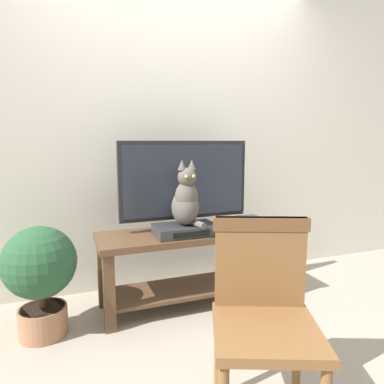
{
  "coord_description": "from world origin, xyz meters",
  "views": [
    {
      "loc": [
        -0.84,
        -1.79,
        1.2
      ],
      "look_at": [
        0.0,
        0.46,
        0.85
      ],
      "focal_mm": 32.45,
      "sensor_mm": 36.0,
      "label": 1
    }
  ],
  "objects_px": {
    "tv": "(185,183)",
    "media_box": "(185,230)",
    "wooden_chair": "(263,307)",
    "potted_plant": "(40,272)",
    "cat": "(186,200)",
    "book_stack": "(249,222)",
    "tv_stand": "(190,254)"
  },
  "relations": [
    {
      "from": "wooden_chair",
      "to": "potted_plant",
      "type": "height_order",
      "value": "wooden_chair"
    },
    {
      "from": "media_box",
      "to": "wooden_chair",
      "type": "distance_m",
      "value": 1.05
    },
    {
      "from": "cat",
      "to": "wooden_chair",
      "type": "bearing_deg",
      "value": -91.39
    },
    {
      "from": "cat",
      "to": "wooden_chair",
      "type": "height_order",
      "value": "cat"
    },
    {
      "from": "cat",
      "to": "tv",
      "type": "bearing_deg",
      "value": 72.24
    },
    {
      "from": "potted_plant",
      "to": "wooden_chair",
      "type": "bearing_deg",
      "value": -48.49
    },
    {
      "from": "tv_stand",
      "to": "book_stack",
      "type": "xyz_separation_m",
      "value": [
        0.49,
        -0.0,
        0.21
      ]
    },
    {
      "from": "book_stack",
      "to": "tv_stand",
      "type": "bearing_deg",
      "value": 179.79
    },
    {
      "from": "cat",
      "to": "potted_plant",
      "type": "relative_size",
      "value": 0.66
    },
    {
      "from": "tv_stand",
      "to": "potted_plant",
      "type": "height_order",
      "value": "potted_plant"
    },
    {
      "from": "media_box",
      "to": "book_stack",
      "type": "xyz_separation_m",
      "value": [
        0.55,
        0.07,
        -0.0
      ]
    },
    {
      "from": "tv",
      "to": "media_box",
      "type": "bearing_deg",
      "value": -109.48
    },
    {
      "from": "tv",
      "to": "media_box",
      "type": "xyz_separation_m",
      "value": [
        -0.06,
        -0.17,
        -0.31
      ]
    },
    {
      "from": "wooden_chair",
      "to": "potted_plant",
      "type": "relative_size",
      "value": 1.26
    },
    {
      "from": "wooden_chair",
      "to": "potted_plant",
      "type": "bearing_deg",
      "value": 131.51
    },
    {
      "from": "tv",
      "to": "potted_plant",
      "type": "bearing_deg",
      "value": -170.08
    },
    {
      "from": "media_box",
      "to": "cat",
      "type": "height_order",
      "value": "cat"
    },
    {
      "from": "tv",
      "to": "book_stack",
      "type": "height_order",
      "value": "tv"
    },
    {
      "from": "cat",
      "to": "tv_stand",
      "type": "bearing_deg",
      "value": 55.94
    },
    {
      "from": "tv",
      "to": "wooden_chair",
      "type": "bearing_deg",
      "value": -93.89
    },
    {
      "from": "media_box",
      "to": "cat",
      "type": "bearing_deg",
      "value": -85.7
    },
    {
      "from": "tv_stand",
      "to": "tv",
      "type": "xyz_separation_m",
      "value": [
        0.0,
        0.09,
        0.52
      ]
    },
    {
      "from": "potted_plant",
      "to": "tv_stand",
      "type": "bearing_deg",
      "value": 4.61
    },
    {
      "from": "media_box",
      "to": "book_stack",
      "type": "distance_m",
      "value": 0.55
    },
    {
      "from": "potted_plant",
      "to": "media_box",
      "type": "bearing_deg",
      "value": 0.59
    },
    {
      "from": "tv_stand",
      "to": "tv",
      "type": "height_order",
      "value": "tv"
    },
    {
      "from": "tv",
      "to": "media_box",
      "type": "height_order",
      "value": "tv"
    },
    {
      "from": "tv",
      "to": "wooden_chair",
      "type": "relative_size",
      "value": 1.12
    },
    {
      "from": "tv",
      "to": "cat",
      "type": "relative_size",
      "value": 2.13
    },
    {
      "from": "tv",
      "to": "cat",
      "type": "height_order",
      "value": "tv"
    },
    {
      "from": "wooden_chair",
      "to": "potted_plant",
      "type": "xyz_separation_m",
      "value": [
        -0.92,
        1.04,
        -0.1
      ]
    },
    {
      "from": "tv_stand",
      "to": "media_box",
      "type": "bearing_deg",
      "value": -129.51
    }
  ]
}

